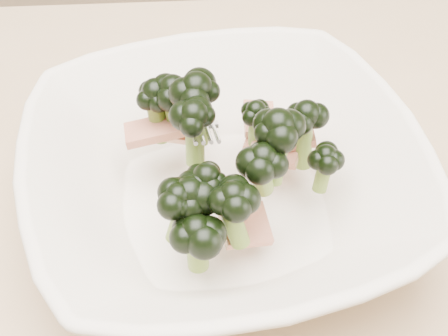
# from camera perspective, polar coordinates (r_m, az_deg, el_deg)

# --- Properties ---
(broccoli_dish) EXTENTS (0.37, 0.37, 0.13)m
(broccoli_dish) POSITION_cam_1_polar(r_m,az_deg,el_deg) (0.50, -0.03, -0.62)
(broccoli_dish) COLOR beige
(broccoli_dish) RESTS_ON dining_table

